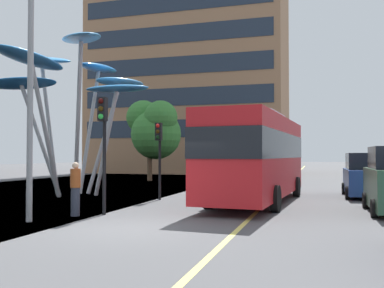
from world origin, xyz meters
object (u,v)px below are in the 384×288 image
object	(u,v)px
traffic_light_kerb_near	(103,130)
car_parked_far	(366,177)
red_bus	(257,154)
pedestrian	(75,189)
leaf_sculpture	(73,75)
traffic_light_kerb_far	(159,144)
street_lamp	(38,55)

from	to	relation	value
traffic_light_kerb_near	car_parked_far	size ratio (longest dim) A/B	0.92
red_bus	traffic_light_kerb_near	xyz separation A→B (m)	(-4.51, -5.33, 0.78)
pedestrian	red_bus	bearing A→B (deg)	47.46
leaf_sculpture	traffic_light_kerb_near	xyz separation A→B (m)	(5.04, -6.21, -3.25)
traffic_light_kerb_near	car_parked_far	bearing A→B (deg)	44.68
traffic_light_kerb_far	pedestrian	bearing A→B (deg)	-99.17
leaf_sculpture	street_lamp	xyz separation A→B (m)	(3.84, -8.12, -1.05)
traffic_light_kerb_near	street_lamp	world-z (taller)	street_lamp
leaf_sculpture	traffic_light_kerb_near	world-z (taller)	leaf_sculpture
traffic_light_kerb_near	traffic_light_kerb_far	distance (m)	5.10
traffic_light_kerb_far	car_parked_far	xyz separation A→B (m)	(9.12, 4.04, -1.54)
leaf_sculpture	pedestrian	size ratio (longest dim) A/B	5.65
red_bus	traffic_light_kerb_near	size ratio (longest dim) A/B	2.66
leaf_sculpture	street_lamp	size ratio (longest dim) A/B	1.26
traffic_light_kerb_near	street_lamp	size ratio (longest dim) A/B	0.49
traffic_light_kerb_near	pedestrian	distance (m)	2.17
car_parked_far	street_lamp	xyz separation A→B (m)	(-10.42, -11.04, 4.08)
traffic_light_kerb_near	street_lamp	bearing A→B (deg)	-122.04
leaf_sculpture	pedestrian	world-z (taller)	leaf_sculpture
traffic_light_kerb_far	street_lamp	distance (m)	7.56
red_bus	traffic_light_kerb_far	xyz separation A→B (m)	(-4.40, -0.25, 0.44)
car_parked_far	street_lamp	world-z (taller)	street_lamp
leaf_sculpture	traffic_light_kerb_near	distance (m)	8.63
leaf_sculpture	car_parked_far	distance (m)	15.44
red_bus	street_lamp	distance (m)	9.70
red_bus	pedestrian	world-z (taller)	red_bus
leaf_sculpture	traffic_light_kerb_far	world-z (taller)	leaf_sculpture
pedestrian	traffic_light_kerb_far	bearing A→B (deg)	80.83
traffic_light_kerb_far	car_parked_far	bearing A→B (deg)	23.89
traffic_light_kerb_near	pedestrian	bearing A→B (deg)	-150.88
red_bus	car_parked_far	world-z (taller)	red_bus
leaf_sculpture	pedestrian	xyz separation A→B (m)	(4.25, -6.64, -5.23)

